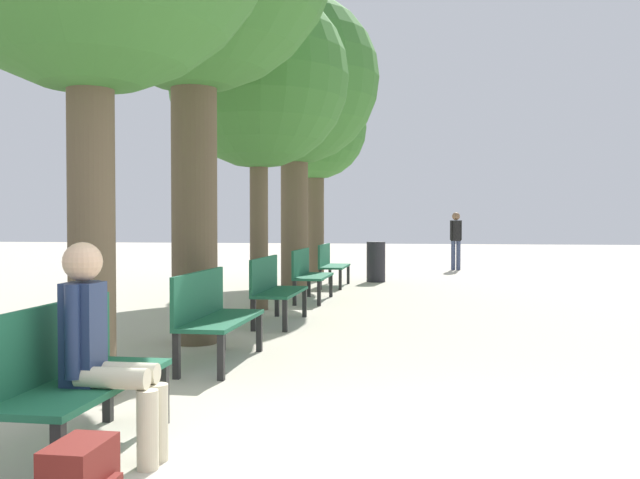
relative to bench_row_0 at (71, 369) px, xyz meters
The scene contains 11 objects.
bench_row_0 is the anchor object (origin of this frame).
bench_row_1 2.79m from the bench_row_0, 90.00° to the left, with size 0.50×1.51×0.92m.
bench_row_2 5.59m from the bench_row_0, 90.00° to the left, with size 0.50×1.51×0.92m.
bench_row_3 8.38m from the bench_row_0, 90.00° to the left, with size 0.50×1.51×0.92m.
bench_row_4 11.17m from the bench_row_0, 90.00° to the left, with size 0.50×1.51×0.92m.
tree_row_2 7.73m from the bench_row_0, 94.56° to the left, with size 2.87×2.87×5.12m.
tree_row_3 10.67m from the bench_row_0, 93.21° to the left, with size 3.39×3.39×5.94m.
tree_row_4 12.99m from the bench_row_0, 92.55° to the left, with size 2.42×2.42×4.82m.
person_seated 0.31m from the bench_row_0, 20.52° to the right, with size 0.60×0.34×1.30m.
pedestrian_near 17.06m from the bench_row_0, 80.38° to the left, with size 0.34×0.30×1.66m.
trash_bin 12.53m from the bench_row_0, 85.95° to the left, with size 0.43×0.43×0.93m.
Camera 1 is at (0.49, -3.72, 1.42)m, focal length 40.00 mm.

